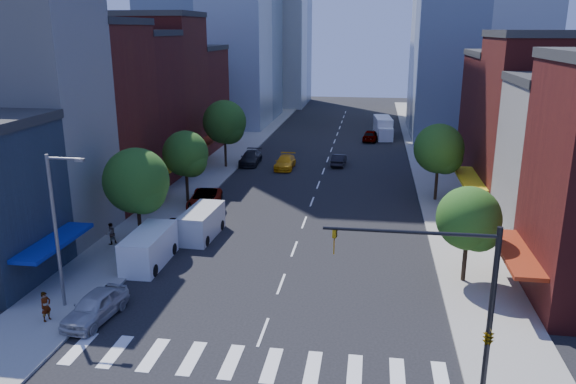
% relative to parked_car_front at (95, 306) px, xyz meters
% --- Properties ---
extents(ground, '(220.00, 220.00, 0.00)m').
position_rel_parked_car_front_xyz_m(ground, '(9.50, 0.05, -0.80)').
color(ground, black).
rests_on(ground, ground).
extents(sidewalk_left, '(5.00, 120.00, 0.15)m').
position_rel_parked_car_front_xyz_m(sidewalk_left, '(-3.00, 40.05, -0.72)').
color(sidewalk_left, gray).
rests_on(sidewalk_left, ground).
extents(sidewalk_right, '(5.00, 120.00, 0.15)m').
position_rel_parked_car_front_xyz_m(sidewalk_right, '(22.00, 40.05, -0.72)').
color(sidewalk_right, gray).
rests_on(sidewalk_right, ground).
extents(crosswalk, '(19.00, 3.00, 0.01)m').
position_rel_parked_car_front_xyz_m(crosswalk, '(9.50, -2.95, -0.79)').
color(crosswalk, silver).
rests_on(crosswalk, ground).
extents(bldg_left_1, '(12.00, 8.00, 18.00)m').
position_rel_parked_car_front_xyz_m(bldg_left_1, '(-11.50, 12.05, 8.20)').
color(bldg_left_1, '#BAB5AC').
rests_on(bldg_left_1, ground).
extents(bldg_left_2, '(12.00, 9.00, 16.00)m').
position_rel_parked_car_front_xyz_m(bldg_left_2, '(-11.50, 20.55, 7.20)').
color(bldg_left_2, '#591615').
rests_on(bldg_left_2, ground).
extents(bldg_left_3, '(12.00, 8.00, 15.00)m').
position_rel_parked_car_front_xyz_m(bldg_left_3, '(-11.50, 29.05, 6.70)').
color(bldg_left_3, '#511414').
rests_on(bldg_left_3, ground).
extents(bldg_left_4, '(12.00, 9.00, 17.00)m').
position_rel_parked_car_front_xyz_m(bldg_left_4, '(-11.50, 37.55, 7.70)').
color(bldg_left_4, '#591615').
rests_on(bldg_left_4, ground).
extents(bldg_left_5, '(12.00, 10.00, 13.00)m').
position_rel_parked_car_front_xyz_m(bldg_left_5, '(-11.50, 47.05, 5.70)').
color(bldg_left_5, '#511414').
rests_on(bldg_left_5, ground).
extents(bldg_right_2, '(12.00, 10.00, 15.00)m').
position_rel_parked_car_front_xyz_m(bldg_right_2, '(30.50, 24.05, 6.70)').
color(bldg_right_2, '#591615').
rests_on(bldg_right_2, ground).
extents(bldg_right_3, '(12.00, 10.00, 13.00)m').
position_rel_parked_car_front_xyz_m(bldg_right_3, '(30.50, 34.05, 5.70)').
color(bldg_right_3, '#511414').
rests_on(bldg_right_3, ground).
extents(traffic_signal, '(7.24, 2.24, 8.00)m').
position_rel_parked_car_front_xyz_m(traffic_signal, '(19.44, -4.45, 3.36)').
color(traffic_signal, black).
rests_on(traffic_signal, sidewalk_right).
extents(streetlight, '(2.25, 0.25, 9.00)m').
position_rel_parked_car_front_xyz_m(streetlight, '(-2.31, 1.05, 4.48)').
color(streetlight, slate).
rests_on(streetlight, sidewalk_left).
extents(tree_left_near, '(4.80, 4.80, 7.30)m').
position_rel_parked_car_front_xyz_m(tree_left_near, '(-1.85, 10.97, 4.07)').
color(tree_left_near, black).
rests_on(tree_left_near, sidewalk_left).
extents(tree_left_mid, '(4.20, 4.20, 6.65)m').
position_rel_parked_car_front_xyz_m(tree_left_mid, '(-1.85, 21.97, 3.73)').
color(tree_left_mid, black).
rests_on(tree_left_mid, sidewalk_left).
extents(tree_left_far, '(5.00, 5.00, 7.75)m').
position_rel_parked_car_front_xyz_m(tree_left_far, '(-1.85, 35.97, 4.41)').
color(tree_left_far, black).
rests_on(tree_left_far, sidewalk_left).
extents(tree_right_near, '(4.00, 4.00, 6.20)m').
position_rel_parked_car_front_xyz_m(tree_right_near, '(21.15, 7.97, 3.39)').
color(tree_right_near, black).
rests_on(tree_right_near, sidewalk_right).
extents(tree_right_far, '(4.60, 4.60, 7.20)m').
position_rel_parked_car_front_xyz_m(tree_right_far, '(21.15, 25.97, 4.07)').
color(tree_right_far, black).
rests_on(tree_right_far, sidewalk_right).
extents(parked_car_front, '(2.46, 4.88, 1.59)m').
position_rel_parked_car_front_xyz_m(parked_car_front, '(0.00, 0.00, 0.00)').
color(parked_car_front, '#A5A6AA').
rests_on(parked_car_front, ground).
extents(parked_car_second, '(1.43, 3.96, 1.30)m').
position_rel_parked_car_front_xyz_m(parked_car_second, '(0.00, 13.06, -0.15)').
color(parked_car_second, black).
rests_on(parked_car_second, ground).
extents(parked_car_third, '(3.22, 5.89, 1.57)m').
position_rel_parked_car_front_xyz_m(parked_car_third, '(0.00, 20.88, -0.01)').
color(parked_car_third, '#999999').
rests_on(parked_car_third, ground).
extents(parked_car_rear, '(2.23, 5.34, 1.54)m').
position_rel_parked_car_front_xyz_m(parked_car_rear, '(0.51, 38.21, -0.03)').
color(parked_car_rear, black).
rests_on(parked_car_rear, ground).
extents(cargo_van_near, '(2.34, 5.60, 2.37)m').
position_rel_parked_car_front_xyz_m(cargo_van_near, '(0.00, 7.70, 0.38)').
color(cargo_van_near, white).
rests_on(cargo_van_near, ground).
extents(cargo_van_far, '(2.40, 5.43, 2.27)m').
position_rel_parked_car_front_xyz_m(cargo_van_far, '(1.99, 13.41, 0.33)').
color(cargo_van_far, silver).
rests_on(cargo_van_far, ground).
extents(taxi, '(2.08, 5.10, 1.48)m').
position_rel_parked_car_front_xyz_m(taxi, '(4.96, 36.64, -0.06)').
color(taxi, '#F6A80C').
rests_on(taxi, ground).
extents(traffic_car_oncoming, '(1.71, 4.25, 1.37)m').
position_rel_parked_car_front_xyz_m(traffic_car_oncoming, '(11.05, 39.15, -0.11)').
color(traffic_car_oncoming, black).
rests_on(traffic_car_oncoming, ground).
extents(traffic_car_far, '(2.57, 5.05, 1.65)m').
position_rel_parked_car_front_xyz_m(traffic_car_far, '(14.65, 55.01, 0.03)').
color(traffic_car_far, '#999999').
rests_on(traffic_car_far, ground).
extents(box_truck, '(2.96, 7.75, 3.05)m').
position_rel_parked_car_front_xyz_m(box_truck, '(16.43, 57.79, 0.64)').
color(box_truck, white).
rests_on(box_truck, ground).
extents(pedestrian_near, '(0.59, 0.72, 1.70)m').
position_rel_parked_car_front_xyz_m(pedestrian_near, '(-2.50, -0.75, 0.20)').
color(pedestrian_near, '#999999').
rests_on(pedestrian_near, sidewalk_left).
extents(pedestrian_far, '(0.96, 1.01, 1.64)m').
position_rel_parked_car_front_xyz_m(pedestrian_far, '(-4.16, 10.62, 0.17)').
color(pedestrian_far, '#999999').
rests_on(pedestrian_far, sidewalk_left).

